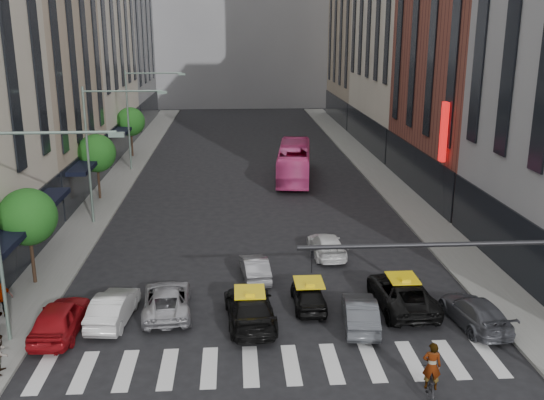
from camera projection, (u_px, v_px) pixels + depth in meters
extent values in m
plane|color=black|center=(279.00, 387.00, 22.25)|extent=(160.00, 160.00, 0.00)
cube|color=slate|center=(114.00, 186.00, 50.31)|extent=(3.00, 96.00, 0.15)
cube|color=slate|center=(386.00, 182.00, 51.74)|extent=(3.00, 96.00, 0.15)
cube|color=tan|center=(22.00, 38.00, 44.79)|extent=(8.00, 16.00, 24.00)
cube|color=gray|center=(113.00, 10.00, 79.49)|extent=(8.00, 18.00, 30.00)
cube|color=brown|center=(477.00, 24.00, 45.67)|extent=(8.00, 18.00, 26.00)
cube|color=tan|center=(368.00, 18.00, 81.87)|extent=(8.00, 18.00, 28.00)
cylinder|color=black|center=(32.00, 253.00, 30.65)|extent=(0.18, 0.18, 3.15)
sphere|color=#174A15|center=(28.00, 217.00, 30.12)|extent=(2.88, 2.88, 2.88)
cylinder|color=black|center=(99.00, 178.00, 46.01)|extent=(0.18, 0.18, 3.15)
sphere|color=#174A15|center=(97.00, 153.00, 45.48)|extent=(2.88, 2.88, 2.88)
cylinder|color=black|center=(132.00, 141.00, 61.36)|extent=(0.18, 0.18, 3.15)
sphere|color=#174A15|center=(131.00, 122.00, 60.84)|extent=(2.88, 2.88, 2.88)
cylinder|color=gray|center=(50.00, 133.00, 23.14)|extent=(5.00, 0.12, 0.12)
cube|color=gray|center=(117.00, 135.00, 23.33)|extent=(0.60, 0.25, 0.18)
cylinder|color=gray|center=(88.00, 156.00, 39.50)|extent=(0.16, 0.16, 9.00)
cylinder|color=gray|center=(123.00, 91.00, 38.50)|extent=(5.00, 0.12, 0.12)
cube|color=gray|center=(162.00, 92.00, 38.69)|extent=(0.60, 0.25, 0.18)
cylinder|color=gray|center=(128.00, 120.00, 54.85)|extent=(0.16, 0.16, 9.00)
cylinder|color=gray|center=(154.00, 73.00, 53.86)|extent=(5.00, 0.12, 0.12)
cube|color=gray|center=(182.00, 74.00, 54.04)|extent=(0.60, 0.25, 0.18)
cylinder|color=black|center=(447.00, 244.00, 20.05)|extent=(10.00, 0.16, 0.16)
imported|color=black|center=(312.00, 262.00, 19.90)|extent=(0.13, 0.16, 0.80)
cube|color=red|center=(444.00, 132.00, 40.59)|extent=(0.30, 0.70, 4.00)
imported|color=maroon|center=(60.00, 318.00, 25.91)|extent=(1.92, 4.47, 1.50)
imported|color=beige|center=(113.00, 307.00, 27.04)|extent=(1.88, 4.28, 1.37)
imported|color=#A7A7AC|center=(167.00, 300.00, 27.91)|extent=(2.54, 4.85, 1.30)
imported|color=black|center=(250.00, 308.00, 26.91)|extent=(2.44, 5.24, 1.48)
imported|color=black|center=(309.00, 295.00, 28.46)|extent=(1.49, 3.64, 1.24)
imported|color=#414449|center=(360.00, 313.00, 26.60)|extent=(1.84, 4.15, 1.32)
imported|color=black|center=(402.00, 293.00, 28.42)|extent=(2.56, 5.32, 1.46)
imported|color=#44454C|center=(475.00, 312.00, 26.70)|extent=(2.32, 4.60, 1.28)
imported|color=#9D9DA2|center=(255.00, 268.00, 31.74)|extent=(1.65, 3.80, 1.22)
imported|color=white|center=(327.00, 245.00, 35.01)|extent=(1.98, 4.40, 1.25)
imported|color=#E74490|center=(294.00, 162.00, 52.41)|extent=(3.97, 11.36, 3.10)
imported|color=black|center=(430.00, 383.00, 21.67)|extent=(0.96, 1.82, 0.91)
imported|color=gray|center=(433.00, 349.00, 21.30)|extent=(0.74, 0.57, 1.82)
imported|color=gray|center=(1.00, 353.00, 22.76)|extent=(0.63, 0.79, 1.57)
imported|color=gray|center=(0.00, 297.00, 27.15)|extent=(1.11, 0.46, 1.89)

